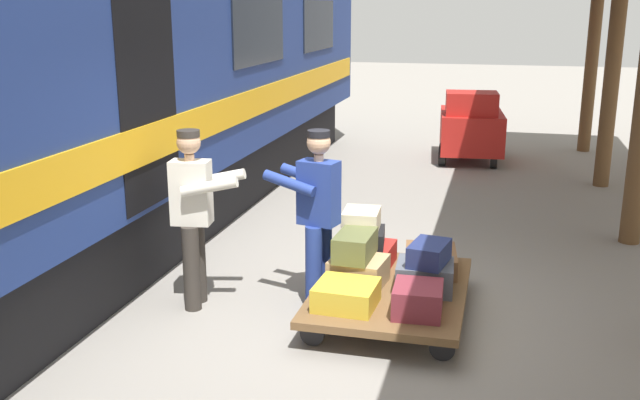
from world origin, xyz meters
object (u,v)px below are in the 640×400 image
object	(u,v)px
suitcase_cream_canvas	(361,220)
porter_by_door	(194,213)
suitcase_black_hardshell	(365,237)
suitcase_red_plastic	(369,254)
suitcase_navy_fabric	(429,253)
suitcase_slate_roller	(425,277)
suitcase_burgundy_valise	(418,299)
suitcase_tan_vintage	(358,271)
suitcase_olive_duffel	(355,245)
suitcase_yellow_case	(346,295)
train_car	(7,83)
porter_in_overalls	(317,213)
baggage_tug	(471,127)
luggage_cart	(391,291)
suitcase_brown_leather	(431,260)

from	to	relation	value
suitcase_cream_canvas	porter_by_door	xyz separation A→B (m)	(1.45, 0.69, 0.17)
suitcase_cream_canvas	suitcase_black_hardshell	bearing A→B (deg)	-140.71
suitcase_red_plastic	suitcase_navy_fabric	size ratio (longest dim) A/B	1.08
suitcase_red_plastic	suitcase_cream_canvas	distance (m)	0.38
suitcase_slate_roller	suitcase_burgundy_valise	bearing A→B (deg)	90.00
suitcase_navy_fabric	porter_by_door	world-z (taller)	porter_by_door
suitcase_burgundy_valise	suitcase_black_hardshell	world-z (taller)	suitcase_black_hardshell
suitcase_tan_vintage	suitcase_olive_duffel	bearing A→B (deg)	-24.39
suitcase_red_plastic	suitcase_yellow_case	bearing A→B (deg)	90.00
suitcase_navy_fabric	train_car	bearing A→B (deg)	1.33
porter_in_overalls	suitcase_olive_duffel	bearing A→B (deg)	173.70
suitcase_red_plastic	porter_by_door	distance (m)	1.78
suitcase_burgundy_valise	suitcase_red_plastic	world-z (taller)	suitcase_burgundy_valise
porter_by_door	baggage_tug	world-z (taller)	porter_by_door
suitcase_cream_canvas	suitcase_navy_fabric	bearing A→B (deg)	146.41
suitcase_black_hardshell	luggage_cart	bearing A→B (deg)	124.53
suitcase_yellow_case	suitcase_olive_duffel	size ratio (longest dim) A/B	0.95
suitcase_red_plastic	suitcase_black_hardshell	xyz separation A→B (m)	(0.03, 0.04, 0.19)
suitcase_olive_duffel	baggage_tug	xyz separation A→B (m)	(-0.70, -7.18, -0.02)
suitcase_brown_leather	suitcase_cream_canvas	distance (m)	0.79
suitcase_burgundy_valise	porter_by_door	world-z (taller)	porter_by_door
suitcase_burgundy_valise	suitcase_cream_canvas	distance (m)	1.26
suitcase_brown_leather	luggage_cart	bearing A→B (deg)	59.97
suitcase_slate_roller	baggage_tug	world-z (taller)	baggage_tug
suitcase_tan_vintage	suitcase_burgundy_valise	size ratio (longest dim) A/B	1.07
suitcase_black_hardshell	suitcase_cream_canvas	xyz separation A→B (m)	(0.04, 0.03, 0.18)
luggage_cart	porter_in_overalls	bearing A→B (deg)	-4.66
suitcase_burgundy_valise	suitcase_navy_fabric	bearing A→B (deg)	-93.40
suitcase_yellow_case	suitcase_black_hardshell	xyz separation A→B (m)	(0.03, -1.03, 0.19)
suitcase_olive_duffel	porter_in_overalls	bearing A→B (deg)	-6.30
suitcase_yellow_case	porter_by_door	bearing A→B (deg)	-11.43
suitcase_cream_canvas	suitcase_brown_leather	bearing A→B (deg)	-174.63
train_car	suitcase_olive_duffel	size ratio (longest dim) A/B	33.75
suitcase_slate_roller	suitcase_olive_duffel	size ratio (longest dim) A/B	0.95
suitcase_red_plastic	suitcase_black_hardshell	world-z (taller)	suitcase_black_hardshell
suitcase_tan_vintage	porter_by_door	size ratio (longest dim) A/B	0.29
suitcase_slate_roller	suitcase_cream_canvas	world-z (taller)	suitcase_cream_canvas
suitcase_tan_vintage	suitcase_navy_fabric	xyz separation A→B (m)	(-0.65, 0.01, 0.23)
suitcase_cream_canvas	suitcase_yellow_case	bearing A→B (deg)	93.98
suitcase_brown_leather	porter_in_overalls	xyz separation A→B (m)	(1.03, 0.47, 0.55)
luggage_cart	suitcase_slate_roller	distance (m)	0.35
train_car	porter_by_door	distance (m)	2.26
suitcase_yellow_case	porter_in_overalls	distance (m)	0.90
luggage_cart	suitcase_brown_leather	bearing A→B (deg)	-120.03
train_car	porter_in_overalls	size ratio (longest dim) A/B	10.65
suitcase_yellow_case	suitcase_black_hardshell	size ratio (longest dim) A/B	1.17
suitcase_black_hardshell	suitcase_navy_fabric	world-z (taller)	suitcase_navy_fabric
suitcase_burgundy_valise	suitcase_brown_leather	size ratio (longest dim) A/B	0.72
train_car	suitcase_burgundy_valise	world-z (taller)	train_car
luggage_cart	suitcase_navy_fabric	world-z (taller)	suitcase_navy_fabric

